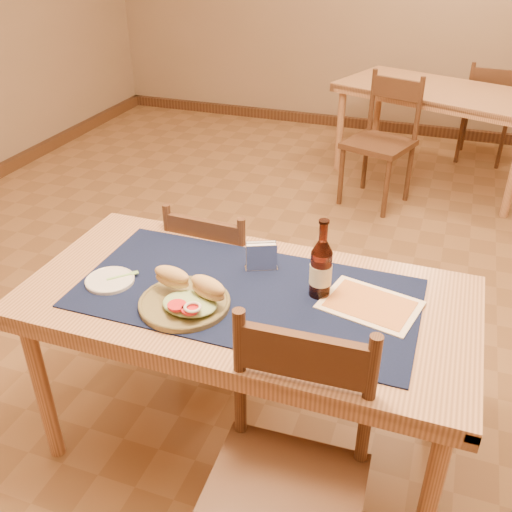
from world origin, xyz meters
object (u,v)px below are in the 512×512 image
(back_table, at_px, (443,100))
(napkin_holder, at_px, (261,257))
(chair_main_far, at_px, (221,280))
(sandwich_plate, at_px, (187,298))
(main_table, at_px, (247,312))
(beer_bottle, at_px, (321,268))
(chair_main_near, at_px, (286,483))

(back_table, bearing_deg, napkin_holder, -99.27)
(chair_main_far, relative_size, sandwich_plate, 2.73)
(main_table, relative_size, beer_bottle, 5.47)
(back_table, xyz_separation_m, chair_main_near, (-0.17, -3.67, -0.17))
(sandwich_plate, relative_size, beer_bottle, 1.08)
(beer_bottle, bearing_deg, sandwich_plate, -151.34)
(chair_main_near, bearing_deg, back_table, 87.36)
(back_table, xyz_separation_m, chair_main_far, (-0.79, -2.67, -0.22))
(back_table, height_order, chair_main_far, chair_main_far)
(napkin_holder, bearing_deg, sandwich_plate, -116.65)
(back_table, xyz_separation_m, beer_bottle, (-0.24, -3.07, 0.20))
(sandwich_plate, height_order, beer_bottle, beer_bottle)
(chair_main_far, xyz_separation_m, sandwich_plate, (0.15, -0.62, 0.34))
(back_table, height_order, chair_main_near, chair_main_near)
(chair_main_near, bearing_deg, sandwich_plate, 141.69)
(beer_bottle, height_order, napkin_holder, beer_bottle)
(sandwich_plate, bearing_deg, chair_main_near, -38.31)
(chair_main_near, distance_m, napkin_holder, 0.82)
(chair_main_far, xyz_separation_m, napkin_holder, (0.30, -0.30, 0.36))
(chair_main_far, distance_m, napkin_holder, 0.56)
(main_table, height_order, chair_main_far, chair_main_far)
(main_table, relative_size, sandwich_plate, 5.04)
(chair_main_far, height_order, chair_main_near, chair_main_near)
(beer_bottle, bearing_deg, chair_main_far, 144.41)
(main_table, distance_m, sandwich_plate, 0.25)
(chair_main_near, xyz_separation_m, sandwich_plate, (-0.48, 0.38, 0.29))
(main_table, xyz_separation_m, napkin_holder, (-0.00, 0.17, 0.14))
(back_table, relative_size, beer_bottle, 6.07)
(chair_main_far, distance_m, chair_main_near, 1.17)
(main_table, bearing_deg, napkin_holder, 91.11)
(back_table, bearing_deg, beer_bottle, -94.41)
(back_table, distance_m, beer_bottle, 3.08)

